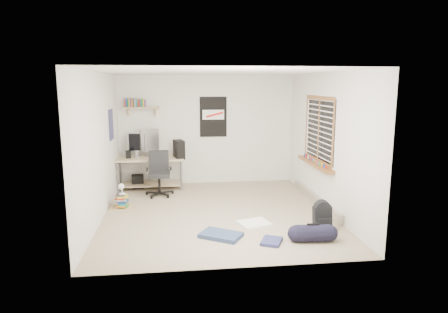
{
  "coord_description": "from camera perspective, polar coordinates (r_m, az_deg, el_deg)",
  "views": [
    {
      "loc": [
        -0.7,
        -6.91,
        2.29
      ],
      "look_at": [
        0.15,
        0.13,
        1.0
      ],
      "focal_mm": 32.0,
      "sensor_mm": 36.0,
      "label": 1
    }
  ],
  "objects": [
    {
      "name": "monitor_right",
      "position": [
        9.04,
        -10.57,
        1.37
      ],
      "size": [
        0.43,
        0.33,
        0.49
      ],
      "primitive_type": "cube",
      "rotation": [
        0.0,
        0.0,
        0.55
      ],
      "color": "#9A9A9E",
      "rests_on": "desk"
    },
    {
      "name": "pc_tower",
      "position": [
        8.82,
        -6.45,
        1.0
      ],
      "size": [
        0.27,
        0.42,
        0.41
      ],
      "primitive_type": "cube",
      "rotation": [
        0.0,
        0.0,
        0.22
      ],
      "color": "black",
      "rests_on": "desk"
    },
    {
      "name": "subwoofer",
      "position": [
        9.17,
        -12.22,
        -3.5
      ],
      "size": [
        0.29,
        0.29,
        0.29
      ],
      "primitive_type": "cube",
      "rotation": [
        0.0,
        0.0,
        0.1
      ],
      "color": "black",
      "rests_on": "floor"
    },
    {
      "name": "tshirt",
      "position": [
        6.71,
        4.35,
        -9.51
      ],
      "size": [
        0.58,
        0.53,
        0.04
      ],
      "primitive_type": "cube",
      "rotation": [
        0.0,
        0.0,
        0.29
      ],
      "color": "white",
      "rests_on": "floor"
    },
    {
      "name": "ceiling",
      "position": [
        6.95,
        -1.09,
        12.05
      ],
      "size": [
        4.0,
        4.5,
        0.01
      ],
      "primitive_type": "cube",
      "color": "white",
      "rests_on": "ground"
    },
    {
      "name": "office_chair",
      "position": [
        8.37,
        -9.26,
        -2.27
      ],
      "size": [
        0.63,
        0.63,
        0.93
      ],
      "primitive_type": "cube",
      "rotation": [
        0.0,
        0.0,
        0.04
      ],
      "color": "black",
      "rests_on": "floor"
    },
    {
      "name": "desk",
      "position": [
        8.99,
        -10.46,
        -2.25
      ],
      "size": [
        1.59,
        0.99,
        0.67
      ],
      "primitive_type": "cube",
      "rotation": [
        0.0,
        0.0,
        -0.25
      ],
      "color": "#CEB18F",
      "rests_on": "floor"
    },
    {
      "name": "keyboard",
      "position": [
        8.89,
        -11.64,
        -0.35
      ],
      "size": [
        0.39,
        0.23,
        0.02
      ],
      "primitive_type": "cube",
      "rotation": [
        0.0,
        0.0,
        0.29
      ],
      "color": "black",
      "rests_on": "desk"
    },
    {
      "name": "poster_left_wall",
      "position": [
        8.25,
        -15.83,
        4.4
      ],
      "size": [
        0.02,
        0.42,
        0.6
      ],
      "primitive_type": "cube",
      "color": "navy",
      "rests_on": "left_wall"
    },
    {
      "name": "desk_lamp",
      "position": [
        7.68,
        -14.37,
        -4.44
      ],
      "size": [
        0.18,
        0.23,
        0.21
      ],
      "primitive_type": "cube",
      "rotation": [
        0.0,
        0.0,
        -0.28
      ],
      "color": "silver",
      "rests_on": "book_stack"
    },
    {
      "name": "window",
      "position": [
        7.73,
        13.28,
        3.77
      ],
      "size": [
        0.1,
        1.5,
        1.26
      ],
      "primitive_type": "cube",
      "color": "brown",
      "rests_on": "right_wall"
    },
    {
      "name": "jeans_a",
      "position": [
        6.18,
        -0.45,
        -11.18
      ],
      "size": [
        0.72,
        0.65,
        0.07
      ],
      "primitive_type": "cube",
      "rotation": [
        0.0,
        0.0,
        -0.56
      ],
      "color": "navy",
      "rests_on": "floor"
    },
    {
      "name": "backpack",
      "position": [
        6.59,
        13.85,
        -8.51
      ],
      "size": [
        0.29,
        0.24,
        0.37
      ],
      "primitive_type": "cube",
      "rotation": [
        0.0,
        0.0,
        -0.07
      ],
      "color": "black",
      "rests_on": "floor"
    },
    {
      "name": "book_stack",
      "position": [
        7.77,
        -14.42,
        -6.04
      ],
      "size": [
        0.54,
        0.47,
        0.32
      ],
      "primitive_type": "cube",
      "rotation": [
        0.0,
        0.0,
        -0.19
      ],
      "color": "brown",
      "rests_on": "floor"
    },
    {
      "name": "speaker_left",
      "position": [
        8.93,
        -13.51,
        0.2
      ],
      "size": [
        0.12,
        0.12,
        0.2
      ],
      "primitive_type": "cube",
      "rotation": [
        0.0,
        0.0,
        0.31
      ],
      "color": "black",
      "rests_on": "desk"
    },
    {
      "name": "floor",
      "position": [
        7.32,
        -1.02,
        -8.0
      ],
      "size": [
        4.0,
        4.5,
        0.01
      ],
      "primitive_type": "cube",
      "color": "gray",
      "rests_on": "ground"
    },
    {
      "name": "baseboard_heater",
      "position": [
        8.0,
        12.91,
        -5.95
      ],
      "size": [
        0.08,
        2.5,
        0.18
      ],
      "primitive_type": "cube",
      "color": "#B7B2A8",
      "rests_on": "floor"
    },
    {
      "name": "jeans_b",
      "position": [
        6.01,
        6.8,
        -11.93
      ],
      "size": [
        0.4,
        0.44,
        0.04
      ],
      "primitive_type": "cube",
      "rotation": [
        0.0,
        0.0,
        1.13
      ],
      "color": "navy",
      "rests_on": "floor"
    },
    {
      "name": "duffel_bag",
      "position": [
        6.12,
        12.56,
        -10.55
      ],
      "size": [
        0.27,
        0.27,
        0.5
      ],
      "primitive_type": "cylinder",
      "rotation": [
        0.0,
        0.0,
        -0.08
      ],
      "color": "black",
      "rests_on": "floor"
    },
    {
      "name": "wall_shelf",
      "position": [
        9.1,
        -11.66,
        6.87
      ],
      "size": [
        0.8,
        0.22,
        0.24
      ],
      "primitive_type": "cube",
      "color": "tan",
      "rests_on": "back_wall"
    },
    {
      "name": "monitor_left",
      "position": [
        9.02,
        -12.33,
        1.1
      ],
      "size": [
        0.4,
        0.15,
        0.43
      ],
      "primitive_type": "cube",
      "rotation": [
        0.0,
        0.0,
        -0.14
      ],
      "color": "#A0A0A4",
      "rests_on": "desk"
    },
    {
      "name": "right_wall",
      "position": [
        7.5,
        14.39,
        1.99
      ],
      "size": [
        0.01,
        4.5,
        2.5
      ],
      "primitive_type": "cube",
      "color": "silver",
      "rests_on": "ground"
    },
    {
      "name": "back_wall",
      "position": [
        9.25,
        -2.48,
        3.83
      ],
      "size": [
        4.0,
        0.01,
        2.5
      ],
      "primitive_type": "cube",
      "color": "silver",
      "rests_on": "ground"
    },
    {
      "name": "poster_back_wall",
      "position": [
        9.21,
        -1.54,
        5.68
      ],
      "size": [
        0.62,
        0.03,
        0.92
      ],
      "primitive_type": "cube",
      "color": "black",
      "rests_on": "back_wall"
    },
    {
      "name": "speaker_right",
      "position": [
        8.64,
        -8.89,
        0.05
      ],
      "size": [
        0.12,
        0.12,
        0.2
      ],
      "primitive_type": "cube",
      "rotation": [
        0.0,
        0.0,
        -0.25
      ],
      "color": "black",
      "rests_on": "desk"
    },
    {
      "name": "left_wall",
      "position": [
        7.11,
        -17.35,
        1.4
      ],
      "size": [
        0.01,
        4.5,
        2.5
      ],
      "primitive_type": "cube",
      "color": "silver",
      "rests_on": "ground"
    }
  ]
}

